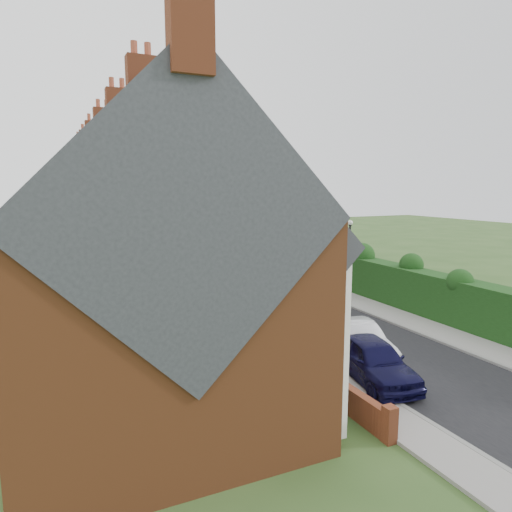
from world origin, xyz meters
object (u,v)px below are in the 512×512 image
(car_beige, at_px, (172,250))
(car_grey, at_px, (156,245))
(car_white, at_px, (228,278))
(horse, at_px, (263,276))
(car_silver_a, at_px, (358,340))
(horse_cart, at_px, (250,267))
(car_red, at_px, (182,259))
(car_green, at_px, (215,270))
(lamppost, at_px, (349,250))
(car_black, at_px, (160,240))
(car_silver_b, at_px, (262,304))
(car_navy, at_px, (373,359))

(car_beige, relative_size, car_grey, 0.91)
(car_white, bearing_deg, horse, -25.82)
(car_silver_a, relative_size, horse, 2.24)
(car_silver_a, distance_m, horse_cart, 16.21)
(car_red, height_order, car_beige, car_red)
(car_green, bearing_deg, lamppost, -74.02)
(car_black, relative_size, horse_cart, 1.61)
(lamppost, height_order, car_silver_b, lamppost)
(car_green, distance_m, car_red, 6.07)
(car_white, relative_size, horse_cart, 1.77)
(horse, bearing_deg, car_white, -32.76)
(car_black, bearing_deg, car_white, -93.92)
(car_green, height_order, horse_cart, horse_cart)
(car_black, height_order, horse_cart, horse_cart)
(car_white, xyz_separation_m, car_black, (0.64, 24.40, 0.05))
(horse_cart, bearing_deg, car_grey, 99.12)
(lamppost, bearing_deg, car_silver_b, -174.42)
(lamppost, xyz_separation_m, car_silver_b, (-6.40, -0.63, -2.64))
(lamppost, distance_m, car_silver_b, 6.95)
(horse, bearing_deg, car_silver_b, 53.87)
(car_green, xyz_separation_m, car_black, (0.41, 20.83, 0.06))
(car_green, distance_m, horse, 4.97)
(car_silver_a, relative_size, car_green, 1.07)
(lamppost, xyz_separation_m, car_black, (-5.00, 31.00, -2.51))
(car_red, relative_size, car_beige, 0.96)
(car_green, bearing_deg, car_beige, 78.73)
(car_grey, height_order, horse_cart, horse_cart)
(car_black, bearing_deg, horse_cart, -88.33)
(car_silver_b, xyz_separation_m, car_beige, (0.82, 23.66, -0.02))
(horse_cart, bearing_deg, car_beige, 98.35)
(lamppost, relative_size, car_black, 1.11)
(car_green, bearing_deg, horse, -77.57)
(car_white, bearing_deg, car_beige, 86.50)
(car_navy, distance_m, horse_cart, 18.48)
(car_navy, height_order, car_green, car_navy)
(car_silver_a, bearing_deg, lamppost, 66.92)
(car_silver_a, relative_size, car_black, 0.99)
(car_beige, height_order, horse, horse)
(horse, distance_m, horse_cart, 2.24)
(car_black, distance_m, horse, 25.41)
(horse_cart, bearing_deg, car_silver_a, -97.50)
(car_silver_a, distance_m, car_green, 18.37)
(lamppost, bearing_deg, car_silver_a, -123.68)
(car_silver_b, height_order, car_black, car_black)
(lamppost, distance_m, car_red, 17.57)
(lamppost, distance_m, horse, 7.00)
(car_silver_b, bearing_deg, car_red, 75.55)
(car_silver_b, relative_size, car_red, 1.06)
(car_silver_a, distance_m, car_red, 24.38)
(car_green, height_order, horse, horse)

